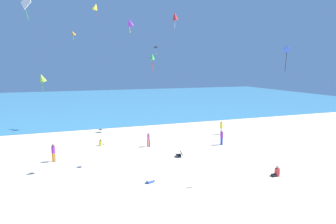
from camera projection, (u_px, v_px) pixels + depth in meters
The scene contains 19 objects.
ground_plane at pixel (153, 145), 26.42m from camera, with size 120.00×120.00×0.00m, color beige.
ocean_water at pixel (111, 100), 62.93m from camera, with size 120.00×60.00×0.05m, color teal.
beach_chair_far_right at pixel (180, 154), 22.94m from camera, with size 0.75×0.74×0.55m.
cooler_box at pixel (150, 181), 17.79m from camera, with size 0.59×0.44×0.23m.
person_0 at pixel (101, 143), 26.22m from camera, with size 0.59×0.59×0.69m.
person_1 at pixel (222, 136), 26.41m from camera, with size 0.35×0.35×1.52m.
person_2 at pixel (149, 138), 25.78m from camera, with size 0.34×0.34×1.47m.
person_3 at pixel (53, 152), 21.63m from camera, with size 0.38×0.38×1.52m.
person_4 at pixel (221, 127), 30.45m from camera, with size 0.40×0.40×1.59m.
person_5 at pixel (277, 172), 18.85m from camera, with size 0.62×0.38×0.79m.
kite_red at pixel (175, 16), 30.66m from camera, with size 1.15×1.13×1.92m.
kite_orange at pixel (73, 33), 32.08m from camera, with size 0.79×0.67×1.29m.
kite_green at pixel (152, 57), 20.00m from camera, with size 0.56×0.56×1.52m.
kite_yellow at pixel (95, 7), 31.62m from camera, with size 0.94×0.81×1.64m.
kite_purple at pixel (130, 22), 18.49m from camera, with size 0.74×0.77×1.06m.
kite_blue at pixel (287, 52), 16.49m from camera, with size 0.50×0.22×1.60m.
kite_white at pixel (26, 2), 16.58m from camera, with size 0.75×0.69×1.58m.
kite_black at pixel (156, 47), 32.36m from camera, with size 0.50×0.69×1.05m.
kite_lime at pixel (42, 78), 18.38m from camera, with size 0.63×0.52×1.25m.
Camera 1 is at (-6.66, -14.64, 7.77)m, focal length 27.76 mm.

